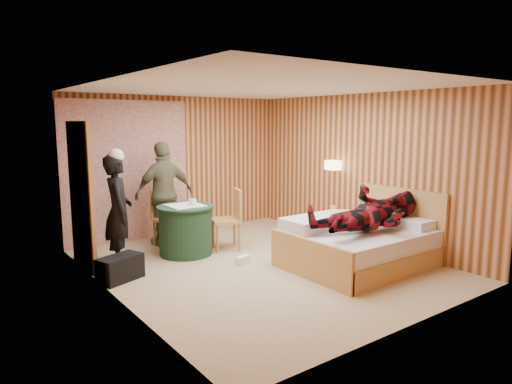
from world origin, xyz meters
TOP-DOWN VIEW (x-y plane):
  - floor at (0.00, 0.00)m, footprint 4.20×5.00m
  - ceiling at (0.00, 0.00)m, footprint 4.20×5.00m
  - wall_back at (0.00, 2.50)m, footprint 4.20×0.02m
  - wall_left at (-2.10, 0.00)m, footprint 0.02×5.00m
  - wall_right at (2.10, 0.00)m, footprint 0.02×5.00m
  - curtain at (-1.00, 2.43)m, footprint 2.20×0.08m
  - doorway at (-2.06, 1.40)m, footprint 0.06×0.90m
  - wall_lamp at (1.92, 0.45)m, footprint 0.26×0.24m
  - bed at (1.13, -0.85)m, footprint 1.97×1.52m
  - nightstand at (1.88, 0.26)m, footprint 0.39×0.53m
  - round_table at (-0.60, 1.10)m, footprint 0.87×0.87m
  - chair_far at (-0.61, 1.79)m, footprint 0.46×0.46m
  - chair_near at (0.14, 0.95)m, footprint 0.57×0.57m
  - duffel_bag at (-1.85, 0.54)m, footprint 0.64×0.49m
  - sneaker_left at (-0.49, 1.06)m, footprint 0.33×0.24m
  - sneaker_right at (-0.17, 0.18)m, footprint 0.27×0.19m
  - woman_standing at (-1.64, 1.10)m, footprint 0.52×0.66m
  - man_at_table at (-0.60, 1.83)m, footprint 1.02×0.43m
  - man_on_bed at (1.15, -1.08)m, footprint 0.86×0.67m
  - book_lower at (1.88, 0.21)m, footprint 0.23×0.27m
  - book_upper at (1.88, 0.21)m, footprint 0.27×0.28m
  - cup_nightstand at (1.88, 0.39)m, footprint 0.13×0.13m
  - cup_table at (-0.50, 1.05)m, footprint 0.14×0.14m

SIDE VIEW (x-z plane):
  - floor at x=0.00m, z-range -0.01..0.01m
  - sneaker_right at x=-0.17m, z-range 0.00..0.11m
  - sneaker_left at x=-0.49m, z-range 0.00..0.14m
  - duffel_bag at x=-1.85m, z-range 0.00..0.32m
  - nightstand at x=1.88m, z-range 0.01..0.52m
  - bed at x=1.13m, z-range -0.22..0.82m
  - round_table at x=-0.60m, z-range 0.00..0.78m
  - book_lower at x=1.88m, z-range 0.51..0.53m
  - book_upper at x=1.88m, z-range 0.53..0.55m
  - chair_far at x=-0.61m, z-range 0.07..1.00m
  - cup_nightstand at x=1.88m, z-range 0.51..0.60m
  - chair_near at x=0.14m, z-range 0.08..1.05m
  - woman_standing at x=-1.64m, z-range 0.00..1.60m
  - cup_table at x=-0.50m, z-range 0.78..0.87m
  - man_at_table at x=-0.60m, z-range 0.00..1.72m
  - man_on_bed at x=1.15m, z-range 0.07..1.84m
  - doorway at x=-2.06m, z-range 0.00..2.05m
  - curtain at x=-1.00m, z-range 0.00..2.40m
  - wall_back at x=0.00m, z-range 0.00..2.50m
  - wall_left at x=-2.10m, z-range 0.00..2.50m
  - wall_right at x=2.10m, z-range 0.00..2.50m
  - wall_lamp at x=1.92m, z-range 1.22..1.38m
  - ceiling at x=0.00m, z-range 2.50..2.50m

